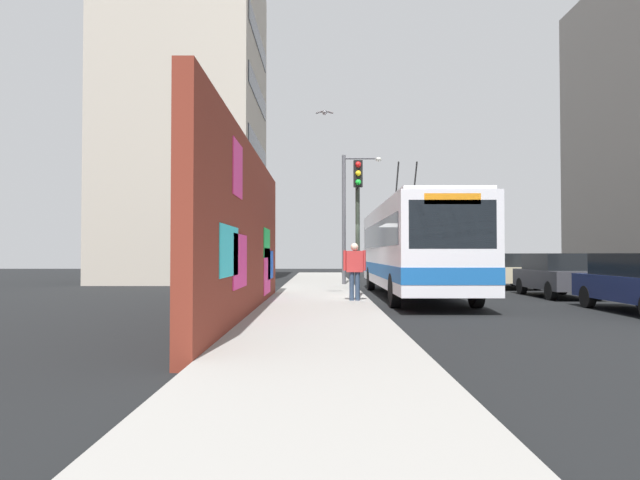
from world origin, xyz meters
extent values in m
plane|color=black|center=(0.00, 0.00, 0.00)|extent=(80.00, 80.00, 0.00)
cube|color=gray|center=(0.00, 1.60, 0.07)|extent=(48.00, 3.20, 0.15)
cube|color=maroon|center=(-4.40, 3.35, 2.10)|extent=(13.20, 0.30, 4.21)
cube|color=#F2338C|center=(-0.97, 3.19, 1.03)|extent=(1.95, 0.02, 1.42)
cube|color=#33D8E5|center=(-8.12, 3.19, 1.62)|extent=(2.01, 0.02, 0.94)
cube|color=#F2338C|center=(-6.76, 3.19, 1.41)|extent=(1.90, 0.02, 1.11)
cube|color=#F2338C|center=(-7.15, 3.19, 3.27)|extent=(1.22, 0.02, 1.11)
cube|color=blue|center=(0.12, 3.19, 1.20)|extent=(1.90, 0.02, 0.92)
cube|color=green|center=(-1.08, 3.19, 1.90)|extent=(1.88, 0.02, 0.90)
cube|color=#B2A899|center=(13.82, 9.20, 9.22)|extent=(10.03, 8.02, 18.43)
cube|color=black|center=(13.82, 5.17, 4.40)|extent=(8.52, 0.04, 1.10)
cube|color=black|center=(13.82, 5.17, 7.60)|extent=(8.52, 0.04, 1.10)
cube|color=black|center=(13.82, 5.17, 10.80)|extent=(8.52, 0.04, 1.10)
cube|color=black|center=(13.82, 5.17, 14.00)|extent=(8.52, 0.04, 1.10)
cube|color=silver|center=(1.78, -1.80, 1.83)|extent=(12.20, 2.60, 2.75)
cube|color=silver|center=(1.78, -1.80, 3.26)|extent=(11.71, 2.40, 0.12)
cube|color=#1959A5|center=(1.78, -1.80, 1.00)|extent=(12.22, 2.62, 0.44)
cube|color=black|center=(-4.30, -1.80, 2.31)|extent=(0.04, 2.21, 1.24)
cube|color=black|center=(1.78, -1.80, 2.24)|extent=(11.22, 2.63, 0.88)
cube|color=orange|center=(-4.29, -1.80, 2.95)|extent=(0.06, 1.43, 0.28)
cylinder|color=black|center=(3.61, -2.15, 4.10)|extent=(1.43, 0.06, 2.00)
cylinder|color=black|center=(3.61, -1.45, 4.10)|extent=(1.43, 0.06, 2.00)
cylinder|color=black|center=(-2.12, -2.98, 0.50)|extent=(1.00, 0.28, 1.00)
cylinder|color=black|center=(-2.12, -0.62, 0.50)|extent=(1.00, 0.28, 1.00)
cylinder|color=black|center=(5.68, -2.98, 0.50)|extent=(1.00, 0.28, 1.00)
cylinder|color=black|center=(5.68, -0.62, 0.50)|extent=(1.00, 0.28, 1.00)
cylinder|color=black|center=(-2.13, -6.20, 0.32)|extent=(0.64, 0.22, 0.64)
cube|color=#38383D|center=(1.87, -7.00, 0.65)|extent=(4.17, 1.75, 0.66)
cube|color=black|center=(1.96, -7.00, 1.28)|extent=(2.50, 1.58, 0.60)
cylinder|color=black|center=(0.50, -7.78, 0.32)|extent=(0.64, 0.22, 0.64)
cylinder|color=black|center=(0.50, -6.22, 0.32)|extent=(0.64, 0.22, 0.64)
cylinder|color=black|center=(3.25, -7.78, 0.32)|extent=(0.64, 0.22, 0.64)
cylinder|color=black|center=(3.25, -6.22, 0.32)|extent=(0.64, 0.22, 0.64)
cube|color=#C6B793|center=(7.23, -7.00, 0.65)|extent=(4.42, 1.79, 0.66)
cube|color=black|center=(7.32, -7.00, 1.28)|extent=(2.65, 1.61, 0.60)
cylinder|color=black|center=(5.77, -7.80, 0.32)|extent=(0.64, 0.22, 0.64)
cylinder|color=black|center=(5.77, -6.20, 0.32)|extent=(0.64, 0.22, 0.64)
cylinder|color=black|center=(8.69, -7.80, 0.32)|extent=(0.64, 0.22, 0.64)
cylinder|color=black|center=(8.69, -6.20, 0.32)|extent=(0.64, 0.22, 0.64)
cylinder|color=#2D3F59|center=(-1.37, 0.41, 0.58)|extent=(0.14, 0.14, 0.86)
cylinder|color=#2D3F59|center=(-1.37, 0.58, 0.58)|extent=(0.14, 0.14, 0.86)
cube|color=#BF3333|center=(-1.37, 0.50, 1.33)|extent=(0.22, 0.50, 0.65)
cylinder|color=#BF3333|center=(-1.37, 0.20, 1.37)|extent=(0.09, 0.09, 0.61)
cylinder|color=#BF3333|center=(-1.37, 0.80, 1.37)|extent=(0.09, 0.09, 0.61)
sphere|color=beige|center=(-1.37, 0.50, 1.77)|extent=(0.23, 0.23, 0.23)
cylinder|color=#2D382D|center=(-0.58, 0.35, 2.34)|extent=(0.14, 0.14, 4.39)
cube|color=black|center=(-0.80, 0.35, 4.09)|extent=(0.20, 0.28, 0.84)
sphere|color=red|center=(-0.91, 0.35, 4.37)|extent=(0.18, 0.18, 0.18)
sphere|color=yellow|center=(-0.91, 0.35, 4.09)|extent=(0.18, 0.18, 0.18)
sphere|color=green|center=(-0.91, 0.35, 3.81)|extent=(0.18, 0.18, 0.18)
cylinder|color=#4C4C51|center=(7.82, 0.45, 3.18)|extent=(0.18, 0.18, 6.05)
cylinder|color=#4C4C51|center=(7.82, -0.36, 6.05)|extent=(0.10, 1.63, 0.10)
ellipsoid|color=silver|center=(7.82, -1.18, 6.00)|extent=(0.44, 0.28, 0.20)
ellipsoid|color=gray|center=(-0.57, 1.40, 6.08)|extent=(0.32, 0.14, 0.12)
cube|color=gray|center=(-0.57, 1.26, 6.11)|extent=(0.20, 0.28, 0.09)
cube|color=gray|center=(-0.57, 1.54, 6.11)|extent=(0.20, 0.28, 0.09)
camera|label=1|loc=(-18.38, 1.51, 1.57)|focal=31.44mm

